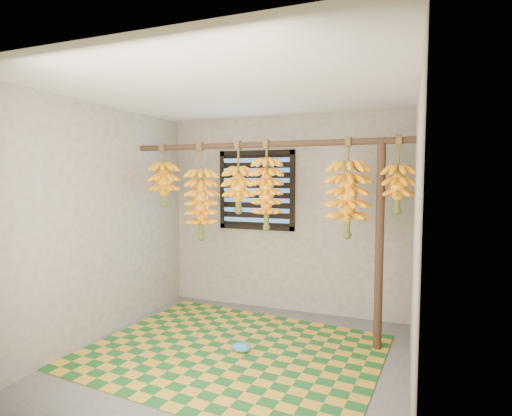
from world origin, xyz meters
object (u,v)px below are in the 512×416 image
at_px(banana_bunch_b, 201,204).
at_px(support_post, 379,247).
at_px(banana_bunch_a, 164,184).
at_px(banana_bunch_f, 398,189).
at_px(woven_mat, 232,351).
at_px(banana_bunch_d, 267,194).
at_px(plastic_bag, 241,347).
at_px(banana_bunch_c, 238,189).
at_px(banana_bunch_e, 347,199).

bearing_deg(banana_bunch_b, support_post, 0.00).
bearing_deg(banana_bunch_a, support_post, 0.00).
bearing_deg(support_post, banana_bunch_f, 0.00).
distance_m(woven_mat, banana_bunch_d, 1.60).
relative_size(banana_bunch_a, banana_bunch_d, 0.76).
relative_size(banana_bunch_a, banana_bunch_f, 0.99).
relative_size(support_post, banana_bunch_d, 2.14).
xyz_separation_m(banana_bunch_d, banana_bunch_f, (1.29, 0.00, 0.06)).
bearing_deg(woven_mat, banana_bunch_d, 75.47).
bearing_deg(banana_bunch_d, plastic_bag, -96.44).
distance_m(banana_bunch_c, banana_bunch_d, 0.32).
xyz_separation_m(support_post, banana_bunch_a, (-2.40, 0.00, 0.59)).
distance_m(woven_mat, banana_bunch_e, 1.83).
bearing_deg(banana_bunch_d, banana_bunch_a, 180.00).
distance_m(plastic_bag, banana_bunch_f, 2.10).
bearing_deg(banana_bunch_b, woven_mat, -41.73).
bearing_deg(banana_bunch_b, banana_bunch_f, 0.00).
xyz_separation_m(plastic_bag, banana_bunch_c, (-0.26, 0.55, 1.48)).
bearing_deg(banana_bunch_c, banana_bunch_e, 0.00).
distance_m(banana_bunch_e, banana_bunch_f, 0.47).
distance_m(woven_mat, banana_bunch_c, 1.64).
bearing_deg(banana_bunch_d, banana_bunch_b, 180.00).
xyz_separation_m(banana_bunch_a, banana_bunch_c, (0.94, 0.00, -0.05)).
relative_size(woven_mat, banana_bunch_d, 2.85).
bearing_deg(plastic_bag, banana_bunch_b, 142.46).
bearing_deg(banana_bunch_a, banana_bunch_e, 0.00).
xyz_separation_m(plastic_bag, banana_bunch_d, (0.06, 0.55, 1.44)).
relative_size(woven_mat, plastic_bag, 13.38).
xyz_separation_m(plastic_bag, banana_bunch_a, (-1.20, 0.55, 1.54)).
bearing_deg(woven_mat, plastic_bag, 9.17).
bearing_deg(banana_bunch_e, banana_bunch_d, -180.00).
bearing_deg(banana_bunch_f, banana_bunch_a, 180.00).
distance_m(support_post, banana_bunch_a, 2.47).
bearing_deg(plastic_bag, banana_bunch_c, 115.19).
distance_m(support_post, plastic_bag, 1.63).
distance_m(support_post, banana_bunch_b, 1.95).
distance_m(banana_bunch_d, banana_bunch_e, 0.83).
xyz_separation_m(support_post, banana_bunch_e, (-0.31, 0.00, 0.45)).
relative_size(plastic_bag, banana_bunch_f, 0.28).
distance_m(woven_mat, banana_bunch_b, 1.60).
xyz_separation_m(banana_bunch_b, banana_bunch_e, (1.61, 0.00, 0.09)).
relative_size(plastic_bag, banana_bunch_d, 0.21).
xyz_separation_m(plastic_bag, banana_bunch_b, (-0.71, 0.55, 1.31)).
xyz_separation_m(banana_bunch_c, banana_bunch_f, (1.61, 0.00, 0.02)).
bearing_deg(banana_bunch_e, banana_bunch_b, 180.00).
height_order(woven_mat, banana_bunch_f, banana_bunch_f).
distance_m(plastic_bag, banana_bunch_a, 2.02).
relative_size(banana_bunch_b, banana_bunch_f, 1.50).
bearing_deg(woven_mat, banana_bunch_c, 107.22).
bearing_deg(woven_mat, banana_bunch_b, 138.27).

